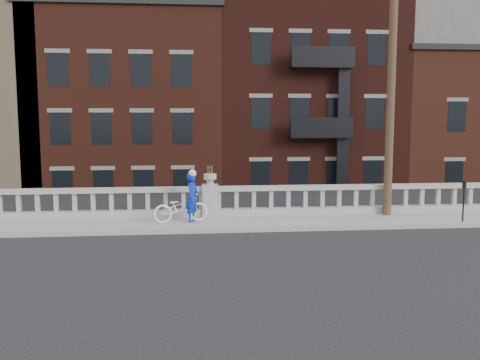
# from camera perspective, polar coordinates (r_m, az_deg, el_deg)

# --- Properties ---
(ground) EXTENTS (120.00, 120.00, 0.00)m
(ground) POSITION_cam_1_polar(r_m,az_deg,el_deg) (14.77, -2.52, -7.31)
(ground) COLOR black
(ground) RESTS_ON ground
(sidewalk) EXTENTS (32.00, 2.20, 0.15)m
(sidewalk) POSITION_cam_1_polar(r_m,az_deg,el_deg) (17.68, -3.06, -4.67)
(sidewalk) COLOR gray
(sidewalk) RESTS_ON ground
(balustrade) EXTENTS (28.00, 0.34, 1.03)m
(balustrade) POSITION_cam_1_polar(r_m,az_deg,el_deg) (18.51, -3.21, -2.36)
(balustrade) COLOR gray
(balustrade) RESTS_ON sidewalk
(planter_pedestal) EXTENTS (0.55, 0.55, 1.76)m
(planter_pedestal) POSITION_cam_1_polar(r_m,az_deg,el_deg) (18.48, -3.21, -1.78)
(planter_pedestal) COLOR gray
(planter_pedestal) RESTS_ON sidewalk
(lower_level) EXTENTS (80.00, 44.00, 20.80)m
(lower_level) POSITION_cam_1_polar(r_m,az_deg,el_deg) (37.38, -3.63, 5.43)
(lower_level) COLOR #605E59
(lower_level) RESTS_ON ground
(utility_pole) EXTENTS (1.60, 0.28, 10.00)m
(utility_pole) POSITION_cam_1_polar(r_m,az_deg,el_deg) (19.27, 15.89, 11.47)
(utility_pole) COLOR #422D1E
(utility_pole) RESTS_ON sidewalk
(parking_meter_d) EXTENTS (0.10, 0.09, 1.36)m
(parking_meter_d) POSITION_cam_1_polar(r_m,az_deg,el_deg) (18.93, 22.76, -1.61)
(parking_meter_d) COLOR black
(parking_meter_d) RESTS_ON sidewalk
(bicycle) EXTENTS (1.92, 1.08, 0.95)m
(bicycle) POSITION_cam_1_polar(r_m,az_deg,el_deg) (17.56, -6.34, -2.95)
(bicycle) COLOR white
(bicycle) RESTS_ON sidewalk
(cyclist) EXTENTS (0.58, 0.69, 1.61)m
(cyclist) POSITION_cam_1_polar(r_m,az_deg,el_deg) (17.56, -5.08, -1.85)
(cyclist) COLOR #0C27BB
(cyclist) RESTS_ON sidewalk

